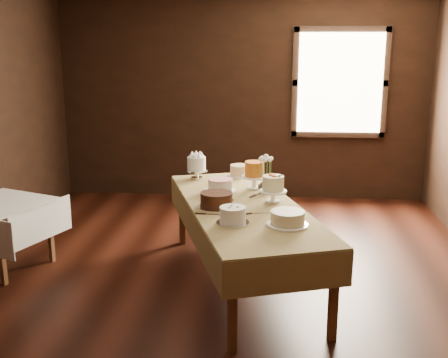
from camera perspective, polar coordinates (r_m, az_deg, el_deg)
floor at (r=4.99m, az=-0.21°, el=-11.21°), size 5.00×6.00×0.01m
wall_back at (r=7.54m, az=1.89°, el=8.53°), size 5.00×0.02×2.80m
wall_front at (r=1.71m, az=-9.65°, el=-11.56°), size 5.00×0.02×2.80m
window at (r=7.50m, az=11.99°, el=9.75°), size 1.10×0.05×1.30m
display_table at (r=4.85m, az=2.02°, el=-3.29°), size 1.64×2.56×0.74m
side_table at (r=5.62m, az=-22.19°, el=-2.98°), size 1.01×1.01×0.65m
cake_meringue at (r=5.71m, az=-2.87°, el=1.10°), size 0.27×0.27×0.24m
cake_speckled at (r=5.82m, az=1.65°, el=0.84°), size 0.28×0.28×0.12m
cake_lattice at (r=5.24m, az=-0.38°, el=-0.73°), size 0.30×0.30×0.11m
cake_caramel at (r=5.32m, az=3.16°, el=0.24°), size 0.25×0.25×0.28m
cake_chocolate at (r=4.74m, az=-0.79°, el=-2.23°), size 0.34×0.34×0.13m
cake_flowers at (r=4.89m, az=5.13°, el=-1.18°), size 0.27×0.27×0.25m
cake_swirl at (r=4.32m, az=0.92°, el=-3.85°), size 0.29×0.29×0.13m
cake_cream at (r=4.31m, az=6.63°, el=-4.12°), size 0.36×0.36×0.11m
cake_server_a at (r=4.59m, az=3.84°, el=-3.56°), size 0.24×0.09×0.01m
cake_server_b at (r=4.58m, az=6.64°, el=-3.67°), size 0.18×0.20×0.01m
cake_server_c at (r=5.09m, az=0.48°, el=-1.74°), size 0.10×0.24×0.01m
cake_server_d at (r=5.17m, az=3.77°, el=-1.52°), size 0.15×0.22×0.01m
cake_server_e at (r=4.55m, az=-0.97°, el=-3.71°), size 0.24×0.04×0.01m
flower_vase at (r=5.20m, az=4.34°, el=-0.63°), size 0.15×0.15×0.15m
flower_bouquet at (r=5.16m, az=4.38°, el=1.45°), size 0.14×0.14×0.20m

